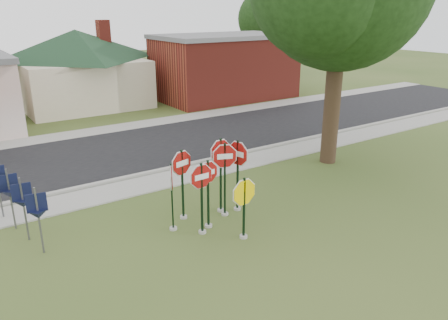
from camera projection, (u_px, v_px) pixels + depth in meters
ground at (238, 240)px, 13.08m from camera, size 120.00×120.00×0.00m
sidewalk_near at (158, 182)px, 17.38m from camera, size 60.00×1.60×0.06m
road at (117, 153)px, 20.91m from camera, size 60.00×7.00×0.04m
sidewalk_far at (88, 132)px, 24.28m from camera, size 60.00×1.60×0.06m
curb at (147, 173)px, 18.15m from camera, size 60.00×0.20×0.14m
stop_sign_center at (208, 186)px, 13.40m from camera, size 0.97×0.24×2.34m
stop_sign_yellow at (244, 201)px, 12.81m from camera, size 1.15×0.24×2.06m
stop_sign_left at (202, 189)px, 13.00m from camera, size 1.05×0.24×2.40m
stop_sign_right at (225, 169)px, 14.12m from camera, size 1.02×0.44×2.64m
stop_sign_back_right at (221, 164)px, 14.37m from camera, size 1.10×0.24×2.71m
stop_sign_back_left at (182, 175)px, 13.93m from camera, size 1.08×0.30×2.49m
stop_sign_far_right at (238, 165)px, 14.49m from camera, size 0.30×1.12×2.62m
stop_sign_far_left at (172, 188)px, 13.23m from camera, size 0.47×0.98×2.31m
route_sign_row at (10, 193)px, 13.36m from camera, size 1.43×4.63×2.00m
building_house at (77, 53)px, 30.18m from camera, size 11.60×11.60×6.20m
building_brick at (225, 66)px, 33.10m from camera, size 10.20×6.20×4.75m
bg_tree_right at (266, 19)px, 43.20m from camera, size 5.60×5.60×8.40m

